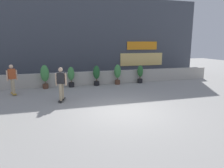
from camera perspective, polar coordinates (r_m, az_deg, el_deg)
ground_plane at (r=8.89m, az=2.72°, el=-7.56°), size 48.00×48.00×0.00m
planter_wall at (r=14.42m, az=-5.00°, el=1.68°), size 18.00×0.40×0.90m
building_backdrop at (r=18.15m, az=-7.67°, el=12.51°), size 20.00×2.08×6.50m
potted_plant_0 at (r=13.65m, az=-18.09°, el=2.41°), size 0.52×0.52×1.50m
potted_plant_1 at (r=13.71m, az=-11.26°, el=2.26°), size 0.43×0.43×1.33m
potted_plant_2 at (r=13.95m, az=-4.31°, el=2.69°), size 0.44×0.44×1.36m
potted_plant_3 at (r=14.32m, az=1.53°, el=3.04°), size 0.46×0.46×1.39m
potted_plant_4 at (r=14.94m, az=7.79°, el=2.96°), size 0.41×0.41×1.28m
skater_by_wall_left at (r=12.71m, az=-25.91°, el=1.48°), size 0.53×0.82×1.70m
skater_mid_plaza at (r=10.46m, az=-13.91°, el=0.37°), size 0.54×0.82×1.70m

